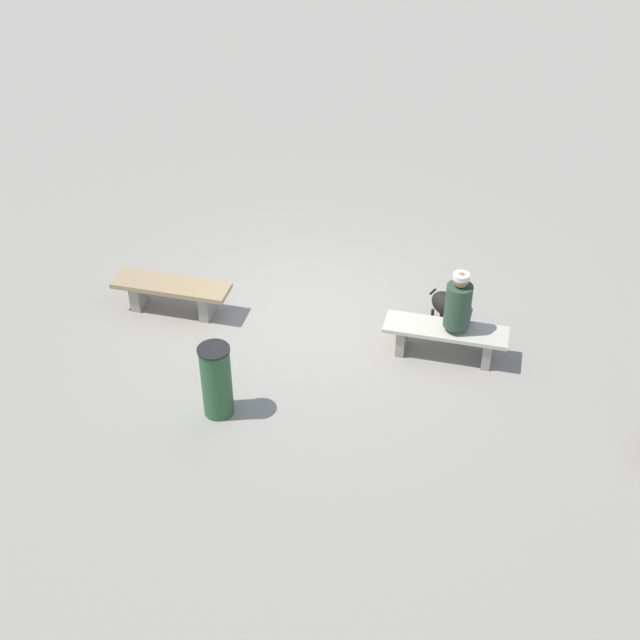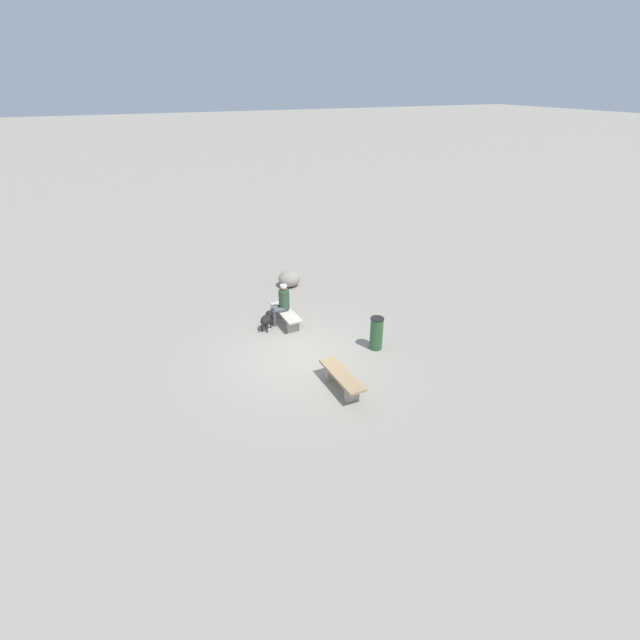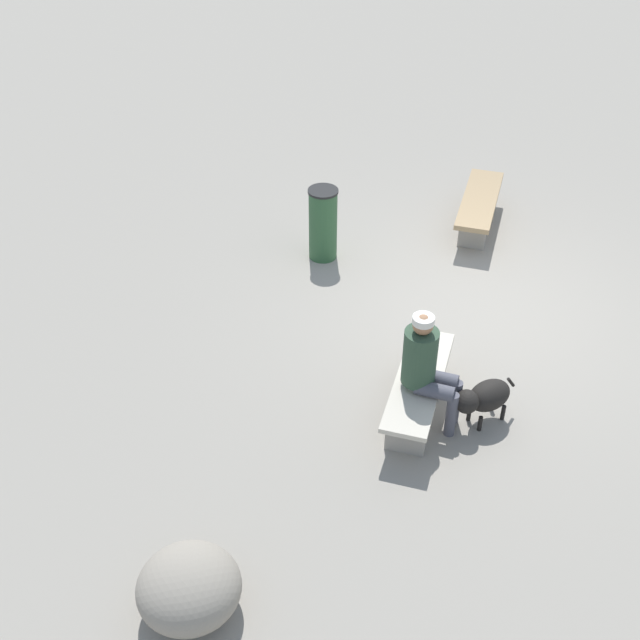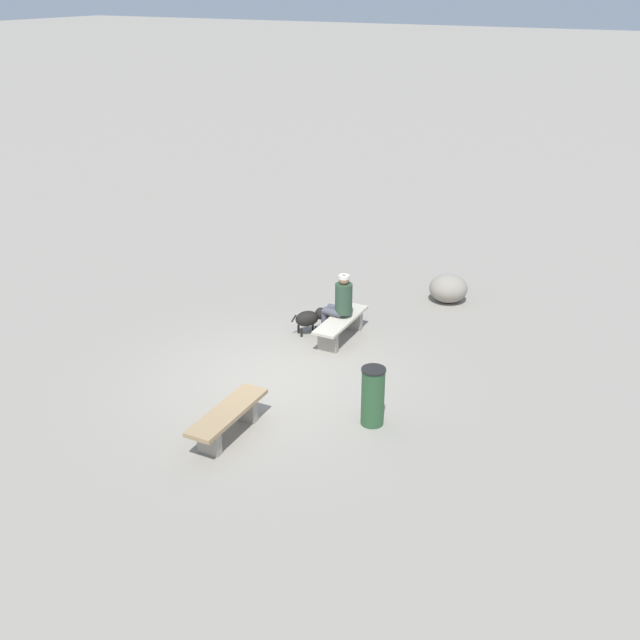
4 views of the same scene
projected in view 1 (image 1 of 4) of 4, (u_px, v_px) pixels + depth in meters
ground at (307, 320)px, 11.70m from camera, size 210.00×210.00×0.06m
bench_left at (172, 291)px, 11.64m from camera, size 1.66×0.50×0.46m
bench_right at (445, 336)px, 10.84m from camera, size 1.61×0.50×0.45m
seated_person at (458, 307)px, 10.62m from camera, size 0.34×0.60×1.31m
dog at (449, 306)px, 11.34m from camera, size 0.63×0.58×0.51m
trash_bin at (216, 381)px, 9.86m from camera, size 0.39×0.39×0.98m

